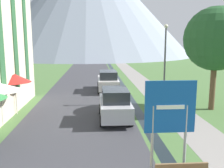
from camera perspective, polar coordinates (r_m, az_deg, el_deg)
ground_plane at (r=24.49m, az=-0.33°, el=-0.65°), size 160.00×160.00×0.00m
road at (r=34.34m, az=-5.54°, el=2.34°), size 6.40×60.00×0.01m
footpath at (r=34.70m, az=4.59°, el=2.43°), size 2.20×60.00×0.01m
drainage_channel at (r=34.43m, az=0.63°, el=2.40°), size 0.60×60.00×0.00m
mountain_distant at (r=80.53m, az=-5.51°, el=18.42°), size 62.12×62.12×33.07m
road_sign at (r=8.75m, az=13.11°, el=-6.68°), size 1.75×0.11×3.16m
parked_car_near at (r=14.19m, az=0.66°, el=-4.64°), size 1.77×3.90×1.82m
parked_car_far at (r=22.41m, az=-0.93°, el=0.73°), size 1.85×4.40×1.82m
cafe_umbrella_middle_white at (r=14.21m, az=-24.22°, el=-0.64°), size 2.23×2.23×2.29m
cafe_umbrella_rear_red at (r=16.13m, az=-21.33°, el=1.24°), size 1.92×1.92×2.49m
streetlamp at (r=17.79m, az=12.01°, el=5.83°), size 0.28×0.28×5.58m
tree_by_path at (r=17.23m, az=22.67°, el=9.47°), size 4.03×4.03×6.60m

